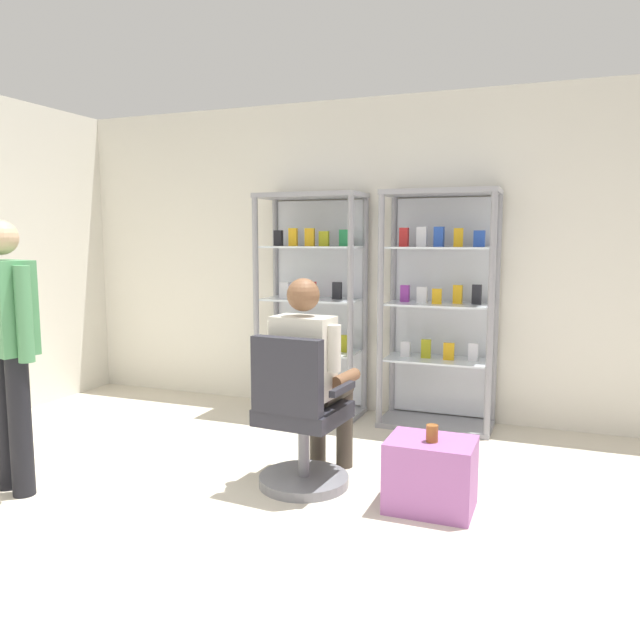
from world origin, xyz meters
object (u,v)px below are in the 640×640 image
display_cabinet_right (440,308)px  seated_shopkeeper (312,370)px  display_cabinet_left (313,303)px  tea_glass (432,433)px  office_chair (300,426)px  standing_customer (7,340)px  storage_crate (431,474)px

display_cabinet_right → seated_shopkeeper: 1.59m
display_cabinet_left → display_cabinet_right: size_ratio=1.00×
display_cabinet_left → display_cabinet_right: bearing=0.1°
seated_shopkeeper → tea_glass: size_ratio=13.44×
office_chair → standing_customer: (-1.59, -0.66, 0.54)m
storage_crate → tea_glass: 0.25m
storage_crate → standing_customer: standing_customer is taller
display_cabinet_right → storage_crate: (0.27, -1.64, -0.77)m
standing_customer → tea_glass: bearing=14.6°
display_cabinet_right → office_chair: 1.82m
display_cabinet_right → office_chair: (-0.54, -1.64, -0.57)m
display_cabinet_left → seated_shopkeeper: size_ratio=1.47×
display_cabinet_left → office_chair: (0.56, -1.64, -0.57)m
display_cabinet_left → seated_shopkeeper: 1.61m
display_cabinet_left → tea_glass: size_ratio=19.80×
storage_crate → tea_glass: bearing=-75.7°
seated_shopkeeper → tea_glass: seated_shopkeeper is taller
display_cabinet_left → standing_customer: size_ratio=1.17×
standing_customer → seated_shopkeeper: bearing=27.3°
office_chair → seated_shopkeeper: 0.36m
display_cabinet_left → tea_glass: (1.38, -1.68, -0.51)m
display_cabinet_left → storage_crate: size_ratio=3.93×
storage_crate → tea_glass: tea_glass is taller
display_cabinet_right → storage_crate: bearing=-80.7°
tea_glass → display_cabinet_left: bearing=129.4°
display_cabinet_left → storage_crate: display_cabinet_left is taller
display_cabinet_left → seated_shopkeeper: (0.58, -1.48, -0.25)m
display_cabinet_right → tea_glass: 1.78m
display_cabinet_right → seated_shopkeeper: display_cabinet_right is taller
seated_shopkeeper → office_chair: bearing=-94.8°
display_cabinet_right → tea_glass: display_cabinet_right is taller
display_cabinet_left → office_chair: size_ratio=1.98×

